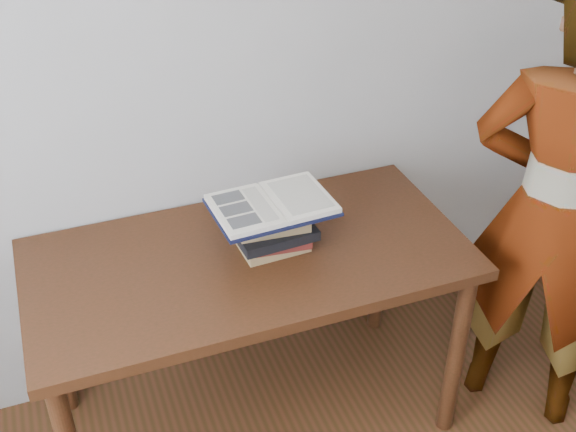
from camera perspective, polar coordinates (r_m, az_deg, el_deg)
name	(u,v)px	position (r m, az deg, el deg)	size (l,w,h in m)	color
room_shell	(476,372)	(0.77, 14.64, -11.85)	(3.54, 3.54, 2.62)	#ACA9A3
desk	(249,278)	(2.39, -3.07, -4.92)	(1.42, 0.71, 0.76)	#421F10
book_stack	(274,228)	(2.31, -1.13, -0.95)	(0.27, 0.20, 0.16)	#A38754
open_book	(272,205)	(2.26, -1.26, 0.89)	(0.39, 0.28, 0.03)	black
reader	(556,216)	(2.53, 20.39, -0.03)	(0.61, 0.40, 1.67)	tan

